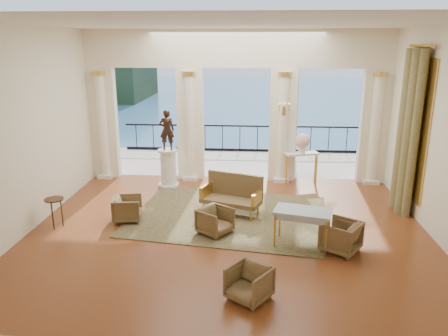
# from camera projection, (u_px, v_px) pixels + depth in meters

# --- Properties ---
(floor) EXTENTS (9.00, 9.00, 0.00)m
(floor) POSITION_uv_depth(u_px,v_px,m) (229.00, 229.00, 10.04)
(floor) COLOR #4A210F
(floor) RESTS_ON ground
(room_walls) EXTENTS (9.00, 9.00, 9.00)m
(room_walls) POSITION_uv_depth(u_px,v_px,m) (226.00, 112.00, 8.16)
(room_walls) COLOR white
(room_walls) RESTS_ON ground
(arcade) EXTENTS (9.00, 0.56, 4.50)m
(arcade) POSITION_uv_depth(u_px,v_px,m) (236.00, 96.00, 12.98)
(arcade) COLOR #FCEFCF
(arcade) RESTS_ON ground
(terrace) EXTENTS (10.00, 3.60, 0.10)m
(terrace) POSITION_uv_depth(u_px,v_px,m) (238.00, 163.00, 15.61)
(terrace) COLOR #A79E8E
(terrace) RESTS_ON ground
(balustrade) EXTENTS (9.00, 0.06, 1.03)m
(balustrade) POSITION_uv_depth(u_px,v_px,m) (240.00, 141.00, 17.01)
(balustrade) COLOR black
(balustrade) RESTS_ON terrace
(palm_tree) EXTENTS (2.00, 2.00, 4.50)m
(palm_tree) POSITION_uv_depth(u_px,v_px,m) (298.00, 43.00, 15.08)
(palm_tree) COLOR #4C3823
(palm_tree) RESTS_ON terrace
(headland) EXTENTS (22.00, 18.00, 6.00)m
(headland) POSITION_uv_depth(u_px,v_px,m) (88.00, 81.00, 79.89)
(headland) COLOR black
(headland) RESTS_ON sea
(sea) EXTENTS (160.00, 160.00, 0.00)m
(sea) POSITION_uv_depth(u_px,v_px,m) (251.00, 107.00, 69.17)
(sea) COLOR teal
(sea) RESTS_ON ground
(curtain) EXTENTS (0.33, 1.40, 4.09)m
(curtain) POSITION_uv_depth(u_px,v_px,m) (408.00, 132.00, 10.63)
(curtain) COLOR brown
(curtain) RESTS_ON ground
(window_frame) EXTENTS (0.04, 1.60, 3.40)m
(window_frame) POSITION_uv_depth(u_px,v_px,m) (416.00, 129.00, 10.59)
(window_frame) COLOR gold
(window_frame) RESTS_ON room_walls
(wall_sconce) EXTENTS (0.30, 0.11, 0.33)m
(wall_sconce) POSITION_uv_depth(u_px,v_px,m) (284.00, 110.00, 12.68)
(wall_sconce) COLOR gold
(wall_sconce) RESTS_ON arcade
(rug) EXTENTS (5.11, 4.24, 0.02)m
(rug) POSITION_uv_depth(u_px,v_px,m) (229.00, 215.00, 10.80)
(rug) COLOR #333718
(rug) RESTS_ON ground
(armchair_a) EXTENTS (0.86, 0.87, 0.66)m
(armchair_a) POSITION_uv_depth(u_px,v_px,m) (215.00, 220.00, 9.72)
(armchair_a) COLOR #45311A
(armchair_a) RESTS_ON ground
(armchair_b) EXTENTS (0.85, 0.85, 0.65)m
(armchair_b) POSITION_uv_depth(u_px,v_px,m) (249.00, 282.00, 7.24)
(armchair_b) COLOR #45311A
(armchair_b) RESTS_ON ground
(armchair_c) EXTENTS (0.93, 0.94, 0.72)m
(armchair_c) POSITION_uv_depth(u_px,v_px,m) (341.00, 235.00, 8.90)
(armchair_c) COLOR #45311A
(armchair_c) RESTS_ON ground
(armchair_d) EXTENTS (0.70, 0.73, 0.66)m
(armchair_d) POSITION_uv_depth(u_px,v_px,m) (127.00, 207.00, 10.44)
(armchair_d) COLOR #45311A
(armchair_d) RESTS_ON ground
(settee) EXTENTS (1.60, 1.09, 0.98)m
(settee) POSITION_uv_depth(u_px,v_px,m) (232.00, 194.00, 10.91)
(settee) COLOR #45311A
(settee) RESTS_ON ground
(game_table) EXTENTS (1.28, 0.90, 0.79)m
(game_table) POSITION_uv_depth(u_px,v_px,m) (303.00, 214.00, 9.06)
(game_table) COLOR #A0B5C6
(game_table) RESTS_ON ground
(pedestal) EXTENTS (0.61, 0.61, 1.13)m
(pedestal) POSITION_uv_depth(u_px,v_px,m) (168.00, 169.00, 12.84)
(pedestal) COLOR silver
(pedestal) RESTS_ON ground
(statue) EXTENTS (0.45, 0.32, 1.16)m
(statue) POSITION_uv_depth(u_px,v_px,m) (167.00, 130.00, 12.51)
(statue) COLOR black
(statue) RESTS_ON pedestal
(console_table) EXTENTS (1.07, 0.66, 0.95)m
(console_table) POSITION_uv_depth(u_px,v_px,m) (301.00, 158.00, 13.09)
(console_table) COLOR silver
(console_table) RESTS_ON ground
(urn) EXTENTS (0.44, 0.44, 0.58)m
(urn) POSITION_uv_depth(u_px,v_px,m) (302.00, 142.00, 12.95)
(urn) COLOR white
(urn) RESTS_ON console_table
(side_table) EXTENTS (0.43, 0.43, 0.70)m
(side_table) POSITION_uv_depth(u_px,v_px,m) (54.00, 203.00, 9.99)
(side_table) COLOR black
(side_table) RESTS_ON ground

